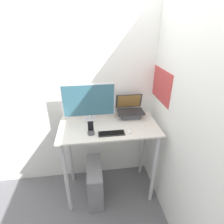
# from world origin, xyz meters

# --- Properties ---
(ground_plane) EXTENTS (12.00, 12.00, 0.00)m
(ground_plane) POSITION_xyz_m (0.00, 0.00, 0.00)
(ground_plane) COLOR slate
(wall_back) EXTENTS (6.00, 0.05, 2.60)m
(wall_back) POSITION_xyz_m (0.00, 0.70, 1.30)
(wall_back) COLOR white
(wall_back) RESTS_ON ground_plane
(wall_side_right) EXTENTS (0.06, 6.00, 2.60)m
(wall_side_right) POSITION_xyz_m (0.68, 0.00, 1.30)
(wall_side_right) COLOR white
(wall_side_right) RESTS_ON ground_plane
(desk) EXTENTS (1.19, 0.61, 1.10)m
(desk) POSITION_xyz_m (0.00, 0.31, 0.86)
(desk) COLOR beige
(desk) RESTS_ON ground_plane
(laptop) EXTENTS (0.34, 0.24, 0.28)m
(laptop) POSITION_xyz_m (0.30, 0.49, 1.18)
(laptop) COLOR #4C4C51
(laptop) RESTS_ON desk
(monitor) EXTENTS (0.64, 0.17, 0.48)m
(monitor) POSITION_xyz_m (-0.22, 0.47, 1.34)
(monitor) COLOR silver
(monitor) RESTS_ON desk
(keyboard) EXTENTS (0.30, 0.10, 0.02)m
(keyboard) POSITION_xyz_m (0.01, 0.12, 1.11)
(keyboard) COLOR black
(keyboard) RESTS_ON desk
(mouse) EXTENTS (0.04, 0.06, 0.03)m
(mouse) POSITION_xyz_m (0.21, 0.11, 1.11)
(mouse) COLOR white
(mouse) RESTS_ON desk
(cell_phone) EXTENTS (0.08, 0.08, 0.16)m
(cell_phone) POSITION_xyz_m (-0.22, 0.16, 1.14)
(cell_phone) COLOR #4C4C51
(cell_phone) RESTS_ON desk
(computer_tower) EXTENTS (0.19, 0.52, 0.54)m
(computer_tower) POSITION_xyz_m (-0.21, 0.22, 0.27)
(computer_tower) COLOR gray
(computer_tower) RESTS_ON ground_plane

